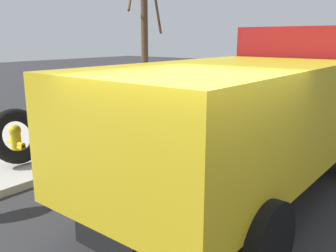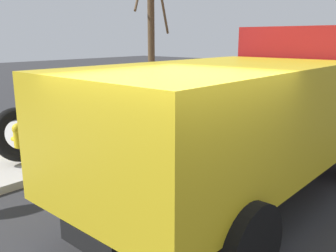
{
  "view_description": "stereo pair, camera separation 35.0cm",
  "coord_description": "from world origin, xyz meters",
  "px_view_note": "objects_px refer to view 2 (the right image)",
  "views": [
    {
      "loc": [
        -3.24,
        -2.07,
        2.78
      ],
      "look_at": [
        2.83,
        2.72,
        0.92
      ],
      "focal_mm": 39.22,
      "sensor_mm": 36.0,
      "label": 1
    },
    {
      "loc": [
        -3.02,
        -2.34,
        2.78
      ],
      "look_at": [
        2.83,
        2.72,
        0.92
      ],
      "focal_mm": 39.22,
      "sensor_mm": 36.0,
      "label": 2
    }
  ],
  "objects_px": {
    "fire_hydrant": "(19,139)",
    "dump_truck_yellow": "(259,107)",
    "loose_tire": "(19,134)",
    "bare_tree": "(151,45)"
  },
  "relations": [
    {
      "from": "fire_hydrant",
      "to": "dump_truck_yellow",
      "type": "distance_m",
      "value": 5.34
    },
    {
      "from": "loose_tire",
      "to": "bare_tree",
      "type": "distance_m",
      "value": 5.9
    },
    {
      "from": "loose_tire",
      "to": "bare_tree",
      "type": "xyz_separation_m",
      "value": [
        5.49,
        1.24,
        1.78
      ]
    },
    {
      "from": "fire_hydrant",
      "to": "loose_tire",
      "type": "bearing_deg",
      "value": -114.61
    },
    {
      "from": "fire_hydrant",
      "to": "bare_tree",
      "type": "bearing_deg",
      "value": 9.5
    },
    {
      "from": "dump_truck_yellow",
      "to": "bare_tree",
      "type": "relative_size",
      "value": 1.34
    },
    {
      "from": "dump_truck_yellow",
      "to": "loose_tire",
      "type": "bearing_deg",
      "value": 114.44
    },
    {
      "from": "dump_truck_yellow",
      "to": "bare_tree",
      "type": "xyz_separation_m",
      "value": [
        3.43,
        5.77,
        0.93
      ]
    },
    {
      "from": "bare_tree",
      "to": "fire_hydrant",
      "type": "bearing_deg",
      "value": -170.5
    },
    {
      "from": "loose_tire",
      "to": "dump_truck_yellow",
      "type": "height_order",
      "value": "dump_truck_yellow"
    }
  ]
}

